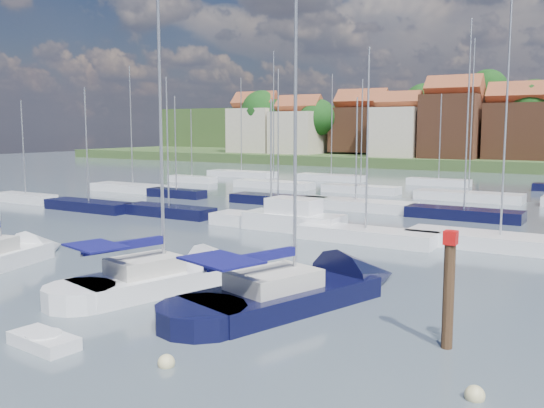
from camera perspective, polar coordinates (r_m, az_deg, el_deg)
The scene contains 12 objects.
ground at distance 58.53m, azimuth 16.36°, elevation -0.02°, with size 260.00×260.00×0.00m, color #414F58.
sailboat_left at distance 34.68m, azimuth -23.56°, elevation -4.58°, with size 4.67×9.82×13.02m.
sailboat_centre at distance 27.94m, azimuth -8.75°, elevation -6.83°, with size 5.64×11.47×15.09m.
sailboat_navy at distance 25.51m, azimuth 3.95°, elevation -8.13°, with size 6.91×13.04×17.43m.
tender at distance 21.50m, azimuth -20.68°, elevation -11.96°, with size 2.62×1.41×0.54m.
timber_piling at distance 20.66m, azimuth 16.19°, elevation -10.61°, with size 0.40×0.40×6.11m.
buoy_c at distance 24.92m, azimuth -18.22°, elevation -9.70°, with size 0.55×0.55×0.55m, color #D85914.
buoy_d at distance 19.04m, azimuth -9.91°, elevation -14.80°, with size 0.53×0.53×0.53m, color beige.
buoy_e at distance 27.00m, azimuth 0.82°, elevation -8.02°, with size 0.47×0.47×0.47m, color #D85914.
buoy_f at distance 17.58m, azimuth 18.52°, elevation -17.01°, with size 0.54×0.54×0.54m, color beige.
buoy_g at distance 25.26m, azimuth -18.97°, elevation -9.51°, with size 0.47×0.47×0.47m, color beige.
marina_field at distance 53.34m, azimuth 16.98°, elevation -0.26°, with size 79.62×41.41×15.93m.
Camera 1 is at (15.09, -16.11, 7.11)m, focal length 40.00 mm.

